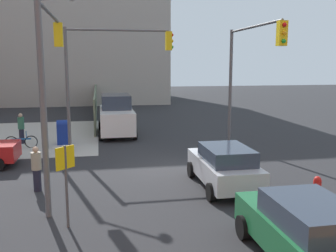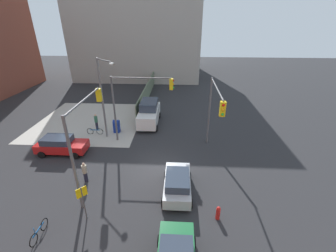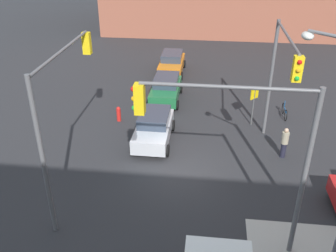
# 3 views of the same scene
# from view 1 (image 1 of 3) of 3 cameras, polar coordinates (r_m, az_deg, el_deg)

# --- Properties ---
(ground_plane) EXTENTS (120.00, 120.00, 0.00)m
(ground_plane) POSITION_cam_1_polar(r_m,az_deg,el_deg) (16.78, -0.19, -6.56)
(ground_plane) COLOR #28282B
(sidewalk_corner) EXTENTS (12.00, 12.00, 0.01)m
(sidewalk_corner) POSITION_cam_1_polar(r_m,az_deg,el_deg) (26.03, -23.89, -1.59)
(sidewalk_corner) COLOR #ADA89E
(sidewalk_corner) RESTS_ON ground
(construction_fence) EXTENTS (18.63, 0.12, 2.40)m
(construction_fence) POSITION_cam_1_polar(r_m,az_deg,el_deg) (33.36, -10.98, 3.39)
(construction_fence) COLOR #607056
(construction_fence) RESTS_ON ground
(building_loft_east) EXTENTS (20.00, 24.00, 19.51)m
(building_loft_east) POSITION_cam_1_polar(r_m,az_deg,el_deg) (52.27, -15.27, 14.77)
(building_loft_east) COLOR #ADA89E
(building_loft_east) RESTS_ON ground
(traffic_signal_nw_corner) EXTENTS (5.91, 0.36, 6.50)m
(traffic_signal_nw_corner) POSITION_cam_1_polar(r_m,az_deg,el_deg) (13.74, -17.50, 9.14)
(traffic_signal_nw_corner) COLOR #59595B
(traffic_signal_nw_corner) RESTS_ON ground
(traffic_signal_se_corner) EXTENTS (6.26, 0.36, 6.50)m
(traffic_signal_se_corner) POSITION_cam_1_polar(r_m,az_deg,el_deg) (19.40, 12.04, 9.40)
(traffic_signal_se_corner) COLOR #59595B
(traffic_signal_se_corner) RESTS_ON ground
(traffic_signal_ne_corner) EXTENTS (0.36, 5.78, 6.50)m
(traffic_signal_ne_corner) POSITION_cam_1_polar(r_m,az_deg,el_deg) (20.37, -8.92, 9.40)
(traffic_signal_ne_corner) COLOR #59595B
(traffic_signal_ne_corner) RESTS_ON ground
(street_lamp_corner) EXTENTS (2.01, 2.04, 8.00)m
(street_lamp_corner) POSITION_cam_1_polar(r_m,az_deg,el_deg) (20.98, -17.97, 9.20)
(street_lamp_corner) COLOR slate
(street_lamp_corner) RESTS_ON ground
(warning_sign_two_way) EXTENTS (0.48, 0.48, 2.40)m
(warning_sign_two_way) POSITION_cam_1_polar(r_m,az_deg,el_deg) (10.93, -15.31, -6.77)
(warning_sign_two_way) COLOR #4C4C4C
(warning_sign_two_way) RESTS_ON ground
(mailbox_blue) EXTENTS (0.56, 0.64, 1.43)m
(mailbox_blue) POSITION_cam_1_polar(r_m,az_deg,el_deg) (22.50, -15.72, -0.79)
(mailbox_blue) COLOR navy
(mailbox_blue) RESTS_ON ground
(fire_hydrant) EXTENTS (0.26, 0.26, 0.94)m
(fire_hydrant) POSITION_cam_1_polar(r_m,az_deg,el_deg) (13.61, 21.75, -8.97)
(fire_hydrant) COLOR red
(fire_hydrant) RESTS_ON ground
(sedan_silver) EXTENTS (4.11, 2.02, 1.62)m
(sedan_silver) POSITION_cam_1_polar(r_m,az_deg,el_deg) (14.30, 8.56, -6.00)
(sedan_silver) COLOR #B7BABF
(sedan_silver) RESTS_ON ground
(coupe_green) EXTENTS (4.13, 2.02, 1.62)m
(coupe_green) POSITION_cam_1_polar(r_m,az_deg,el_deg) (9.48, 20.18, -14.69)
(coupe_green) COLOR #1E6638
(coupe_green) RESTS_ON ground
(van_white_delivery) EXTENTS (5.40, 2.32, 2.62)m
(van_white_delivery) POSITION_cam_1_polar(r_m,az_deg,el_deg) (24.86, -7.89, 1.63)
(van_white_delivery) COLOR white
(van_white_delivery) RESTS_ON ground
(pedestrian_crossing) EXTENTS (0.36, 0.36, 1.80)m
(pedestrian_crossing) POSITION_cam_1_polar(r_m,az_deg,el_deg) (23.41, -21.47, -0.26)
(pedestrian_crossing) COLOR #2D664C
(pedestrian_crossing) RESTS_ON ground
(pedestrian_waiting) EXTENTS (0.36, 0.36, 1.68)m
(pedestrian_waiting) POSITION_cam_1_polar(r_m,az_deg,el_deg) (14.56, -19.40, -6.06)
(pedestrian_waiting) COLOR #9E937A
(pedestrian_waiting) RESTS_ON ground
(bicycle_leaning_on_fence) EXTENTS (0.05, 1.75, 0.97)m
(bicycle_leaning_on_fence) POSITION_cam_1_polar(r_m,az_deg,el_deg) (22.31, -21.44, -2.27)
(bicycle_leaning_on_fence) COLOR black
(bicycle_leaning_on_fence) RESTS_ON ground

